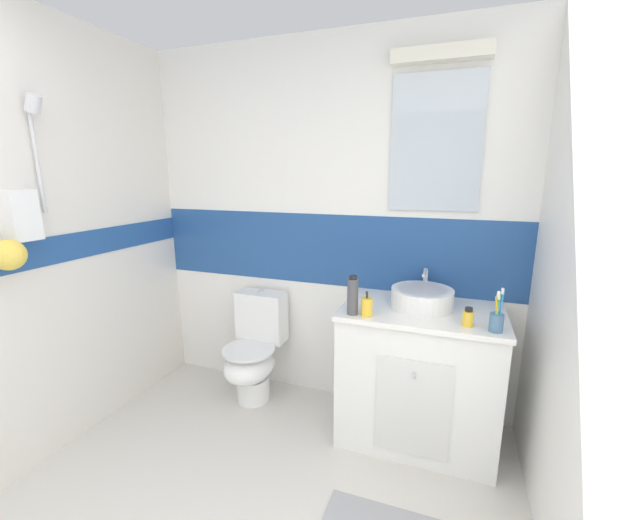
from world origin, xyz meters
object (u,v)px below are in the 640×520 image
shampoo_bottle_tall (353,296)px  toothbrush_cup (497,320)px  toilet (254,351)px  sink_basin (422,297)px  soap_dispenser (367,307)px  lotion_bottle_short (468,318)px

shampoo_bottle_tall → toothbrush_cup: bearing=0.4°
toilet → toothbrush_cup: (1.54, -0.26, 0.55)m
sink_basin → toilet: sink_basin is taller
toilet → toothbrush_cup: toothbrush_cup is taller
toilet → soap_dispenser: (0.88, -0.27, 0.54)m
soap_dispenser → shampoo_bottle_tall: size_ratio=0.65×
soap_dispenser → lotion_bottle_short: size_ratio=1.44×
sink_basin → lotion_bottle_short: 0.33m
sink_basin → toothbrush_cup: (0.38, -0.24, -0.00)m
toilet → toothbrush_cup: 1.65m
toothbrush_cup → soap_dispenser: bearing=-179.7°
soap_dispenser → shampoo_bottle_tall: bearing=-179.4°
toilet → toothbrush_cup: size_ratio=3.47×
lotion_bottle_short → soap_dispenser: bearing=-176.5°
toilet → shampoo_bottle_tall: 1.03m
toothbrush_cup → shampoo_bottle_tall: 0.74m
sink_basin → lotion_bottle_short: bearing=-40.4°
sink_basin → toothbrush_cup: bearing=-32.3°
sink_basin → lotion_bottle_short: sink_basin is taller
toothbrush_cup → lotion_bottle_short: size_ratio=2.25×
sink_basin → soap_dispenser: bearing=-138.4°
shampoo_bottle_tall → lotion_bottle_short: 0.61m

